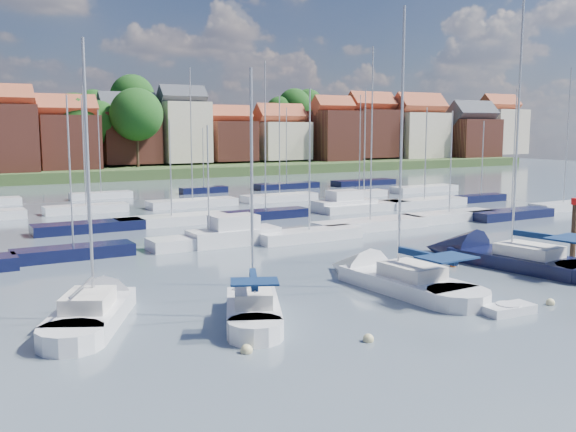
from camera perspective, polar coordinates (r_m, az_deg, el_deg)
ground at (r=69.57m, az=-7.93°, el=0.46°), size 260.00×260.00×0.00m
sailboat_left at (r=30.88m, az=-3.18°, el=-8.08°), size 6.02×9.23×12.46m
sailboat_centre at (r=37.00m, az=8.68°, el=-5.50°), size 3.76×12.33×16.55m
sailboat_navy at (r=44.63m, az=17.78°, el=-3.51°), size 5.65×14.11×18.89m
sailboat_far at (r=31.94m, az=-16.54°, el=-7.92°), size 7.27×10.53×13.88m
tender at (r=32.77m, az=19.00°, el=-7.84°), size 2.66×1.39×0.56m
timber_piling at (r=46.33m, az=24.01°, el=-2.32°), size 0.40×0.40×6.54m
buoy_a at (r=25.99m, az=-3.71°, el=-12.03°), size 0.49×0.49×0.49m
buoy_b at (r=27.42m, az=7.15°, el=-11.01°), size 0.46×0.46×0.46m
buoy_c at (r=33.23m, az=12.80°, el=-7.77°), size 0.50×0.50×0.50m
buoy_d at (r=35.16m, az=22.29°, el=-7.31°), size 0.44×0.44×0.44m
buoy_e at (r=42.58m, az=14.46°, el=-4.39°), size 0.41×0.41×0.41m
marina_field at (r=65.87m, az=-4.80°, el=0.47°), size 79.62×41.41×15.93m
far_shore_town at (r=159.17m, az=-20.02°, el=5.83°), size 212.46×90.00×22.27m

